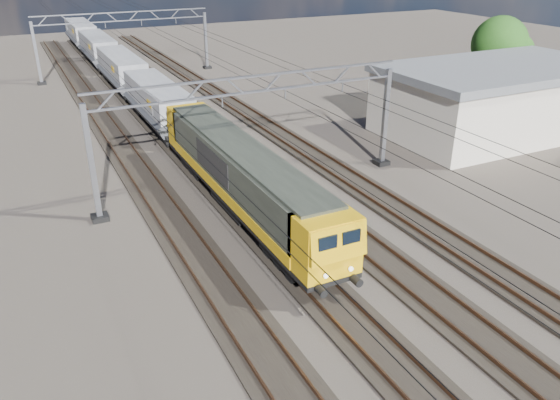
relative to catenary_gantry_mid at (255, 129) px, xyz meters
name	(u,v)px	position (x,y,z in m)	size (l,w,h in m)	color
ground	(285,215)	(0.00, -4.00, -3.91)	(160.00, 160.00, 0.00)	#29241E
track_outer_west	(183,237)	(-6.00, -4.00, -3.83)	(2.60, 140.00, 0.30)	black
track_loco	(253,221)	(-2.00, -4.00, -3.83)	(2.60, 140.00, 0.30)	black
track_inner_east	(316,207)	(2.00, -4.00, -3.83)	(2.60, 140.00, 0.30)	black
track_outer_east	(373,194)	(6.00, -4.00, -3.83)	(2.60, 140.00, 0.30)	black
catenary_gantry_mid	(255,129)	(0.00, 0.00, 0.00)	(19.90, 0.90, 7.11)	gray
catenary_gantry_far	(126,41)	(0.00, 36.00, 0.00)	(19.90, 0.90, 7.11)	gray
overhead_wires	(229,84)	(0.00, 4.00, 1.84)	(12.03, 140.00, 0.53)	black
locomotive	(241,174)	(-2.00, -2.52, -1.58)	(2.76, 21.10, 3.62)	black
hopper_wagon_lead	(158,101)	(-2.00, 15.18, -1.67)	(3.38, 13.00, 3.25)	black
hopper_wagon_mid	(122,69)	(-2.00, 29.38, -1.67)	(3.38, 13.00, 3.25)	black
hopper_wagon_third	(98,48)	(-2.00, 43.58, -1.67)	(3.38, 13.00, 3.25)	black
hopper_wagon_fourth	(81,33)	(-2.00, 57.78, -1.67)	(3.38, 13.00, 3.25)	black
industrial_shed	(498,99)	(22.00, 2.00, -1.18)	(18.60, 10.60, 5.40)	beige
tree_far	(503,47)	(30.32, 9.79, 1.10)	(5.69, 5.29, 7.86)	#39251A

